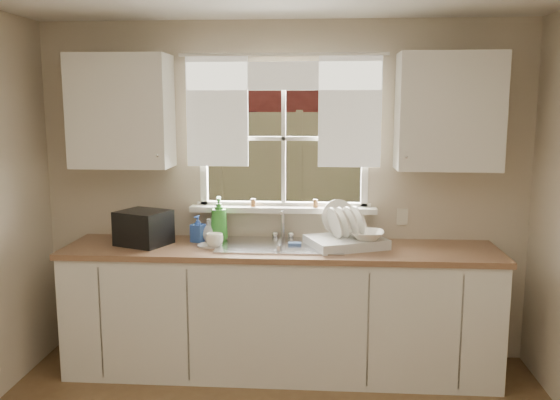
# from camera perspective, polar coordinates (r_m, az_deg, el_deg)

# --- Properties ---
(room_walls) EXTENTS (3.62, 4.02, 2.50)m
(room_walls) POSITION_cam_1_polar(r_m,az_deg,el_deg) (2.40, -2.96, -6.89)
(room_walls) COLOR beige
(room_walls) RESTS_ON ground
(window) EXTENTS (1.38, 0.16, 1.06)m
(window) POSITION_cam_1_polar(r_m,az_deg,el_deg) (4.39, 0.33, 3.78)
(window) COLOR white
(window) RESTS_ON room_walls
(curtains) EXTENTS (1.50, 0.03, 0.81)m
(curtains) POSITION_cam_1_polar(r_m,az_deg,el_deg) (4.31, 0.29, 9.64)
(curtains) COLOR white
(curtains) RESTS_ON room_walls
(base_cabinets) EXTENTS (3.00, 0.62, 0.87)m
(base_cabinets) POSITION_cam_1_polar(r_m,az_deg,el_deg) (4.30, 0.03, -10.70)
(base_cabinets) COLOR white
(base_cabinets) RESTS_ON ground
(countertop) EXTENTS (3.04, 0.65, 0.04)m
(countertop) POSITION_cam_1_polar(r_m,az_deg,el_deg) (4.17, 0.03, -4.82)
(countertop) COLOR #8B6345
(countertop) RESTS_ON base_cabinets
(upper_cabinet_left) EXTENTS (0.70, 0.33, 0.80)m
(upper_cabinet_left) POSITION_cam_1_polar(r_m,az_deg,el_deg) (4.42, -15.03, 8.24)
(upper_cabinet_left) COLOR white
(upper_cabinet_left) RESTS_ON room_walls
(upper_cabinet_right) EXTENTS (0.70, 0.33, 0.80)m
(upper_cabinet_right) POSITION_cam_1_polar(r_m,az_deg,el_deg) (4.27, 15.93, 8.17)
(upper_cabinet_right) COLOR white
(upper_cabinet_right) RESTS_ON room_walls
(wall_outlet) EXTENTS (0.08, 0.01, 0.12)m
(wall_outlet) POSITION_cam_1_polar(r_m,az_deg,el_deg) (4.46, 11.68, -1.60)
(wall_outlet) COLOR beige
(wall_outlet) RESTS_ON room_walls
(sill_jars) EXTENTS (0.50, 0.04, 0.06)m
(sill_jars) POSITION_cam_1_polar(r_m,az_deg,el_deg) (4.37, 0.40, -0.30)
(sill_jars) COLOR brown
(sill_jars) RESTS_ON window
(backyard) EXTENTS (20.00, 10.00, 6.13)m
(backyard) POSITION_cam_1_polar(r_m,az_deg,el_deg) (10.89, 5.87, 17.43)
(backyard) COLOR #335421
(backyard) RESTS_ON ground
(sink) EXTENTS (0.88, 0.52, 0.40)m
(sink) POSITION_cam_1_polar(r_m,az_deg,el_deg) (4.21, 0.06, -5.40)
(sink) COLOR #B7B7BC
(sink) RESTS_ON countertop
(dish_rack) EXTENTS (0.62, 0.55, 0.32)m
(dish_rack) POSITION_cam_1_polar(r_m,az_deg,el_deg) (4.19, 6.34, -3.60)
(dish_rack) COLOR silver
(dish_rack) RESTS_ON countertop
(bowl) EXTENTS (0.25, 0.25, 0.06)m
(bowl) POSITION_cam_1_polar(r_m,az_deg,el_deg) (4.14, 8.34, -3.36)
(bowl) COLOR white
(bowl) RESTS_ON dish_rack
(soap_bottle_a) EXTENTS (0.14, 0.14, 0.33)m
(soap_bottle_a) POSITION_cam_1_polar(r_m,az_deg,el_deg) (4.34, -5.90, -1.82)
(soap_bottle_a) COLOR green
(soap_bottle_a) RESTS_ON countertop
(soap_bottle_b) EXTENTS (0.11, 0.11, 0.19)m
(soap_bottle_b) POSITION_cam_1_polar(r_m,az_deg,el_deg) (4.35, -7.91, -2.76)
(soap_bottle_b) COLOR #3159B9
(soap_bottle_b) RESTS_ON countertop
(soap_bottle_c) EXTENTS (0.17, 0.17, 0.16)m
(soap_bottle_c) POSITION_cam_1_polar(r_m,az_deg,el_deg) (4.37, -6.84, -2.89)
(soap_bottle_c) COLOR beige
(soap_bottle_c) RESTS_ON countertop
(saucer) EXTENTS (0.18, 0.18, 0.01)m
(saucer) POSITION_cam_1_polar(r_m,az_deg,el_deg) (4.23, -6.76, -4.34)
(saucer) COLOR silver
(saucer) RESTS_ON countertop
(cup) EXTENTS (0.16, 0.16, 0.10)m
(cup) POSITION_cam_1_polar(r_m,az_deg,el_deg) (4.18, -6.32, -3.88)
(cup) COLOR white
(cup) RESTS_ON countertop
(black_appliance) EXTENTS (0.42, 0.39, 0.24)m
(black_appliance) POSITION_cam_1_polar(r_m,az_deg,el_deg) (4.33, -13.00, -2.62)
(black_appliance) COLOR black
(black_appliance) RESTS_ON countertop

